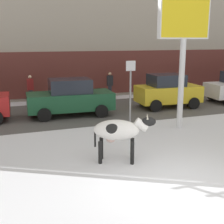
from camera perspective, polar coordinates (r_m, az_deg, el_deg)
name	(u,v)px	position (r m, az deg, el deg)	size (l,w,h in m)	color
ground_plane	(184,182)	(8.73, 13.02, -12.38)	(120.00, 120.00, 0.00)	white
road_strip	(91,112)	(16.43, -3.96, 0.08)	(60.00, 5.60, 0.01)	#514F4C
cow_holstein	(118,131)	(9.48, 1.17, -3.48)	(1.90, 1.14, 1.54)	silver
billboard	(184,24)	(13.29, 13.18, 15.41)	(2.52, 0.53, 5.56)	silver
car_darkgreen_sedan	(70,98)	(15.56, -7.69, 2.65)	(4.29, 2.17, 1.84)	#194C2D
car_yellow_hatchback	(168,91)	(17.60, 10.20, 3.84)	(3.59, 2.09, 1.86)	gold
pedestrian_by_cars	(110,86)	(19.64, -0.40, 4.86)	(0.36, 0.24, 1.73)	#282833
pedestrian_far_left	(31,90)	(18.58, -14.75, 3.95)	(0.36, 0.24, 1.73)	#282833
street_sign	(130,87)	(13.81, 3.41, 4.62)	(0.44, 0.08, 2.82)	gray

